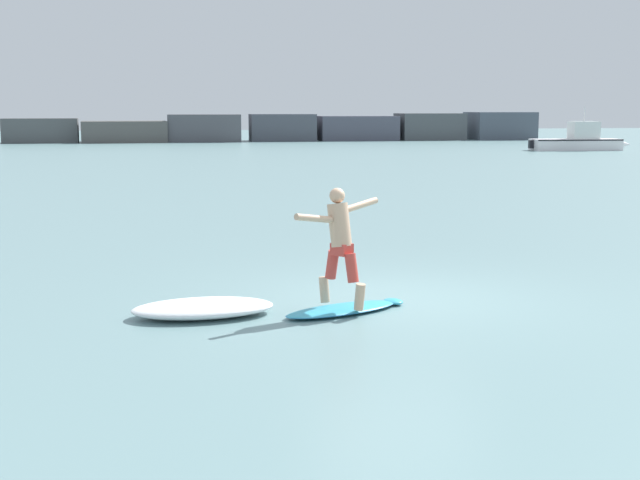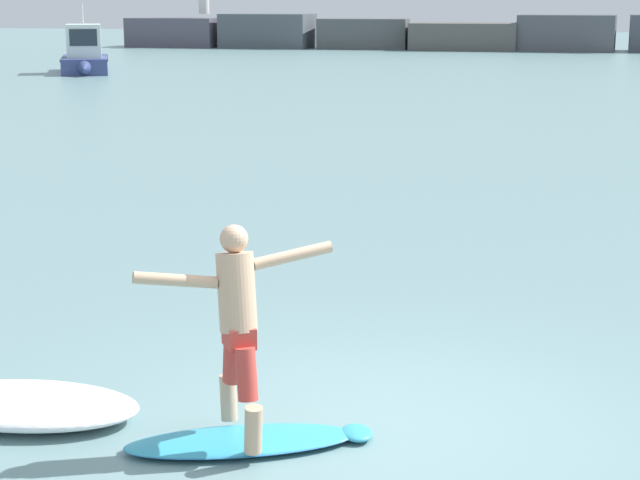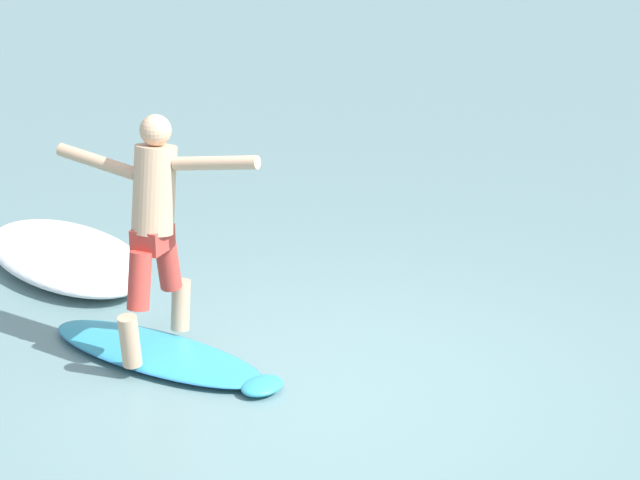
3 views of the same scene
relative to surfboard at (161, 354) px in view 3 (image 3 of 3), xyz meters
The scene contains 4 objects.
ground_plane 1.21m from the surfboard, 37.35° to the left, with size 200.00×200.00×0.00m, color gray.
surfboard is the anchor object (origin of this frame).
surfer 0.98m from the surfboard, 160.26° to the left, with size 1.32×0.90×1.61m.
wave_foam_at_tail 1.90m from the surfboard, behind, with size 1.95×1.09×0.22m.
Camera 3 is at (7.47, -4.91, 4.34)m, focal length 85.00 mm.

